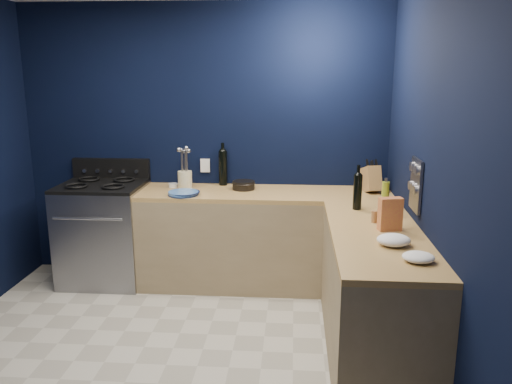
# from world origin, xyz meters

# --- Properties ---
(floor) EXTENTS (3.50, 3.50, 0.02)m
(floor) POSITION_xyz_m (0.00, 0.00, -0.01)
(floor) COLOR #AEA898
(floor) RESTS_ON ground
(wall_back) EXTENTS (3.50, 0.02, 2.60)m
(wall_back) POSITION_xyz_m (0.00, 1.76, 1.30)
(wall_back) COLOR black
(wall_back) RESTS_ON ground
(wall_right) EXTENTS (0.02, 3.50, 2.60)m
(wall_right) POSITION_xyz_m (1.76, 0.00, 1.30)
(wall_right) COLOR black
(wall_right) RESTS_ON ground
(wall_front) EXTENTS (3.50, 0.02, 2.60)m
(wall_front) POSITION_xyz_m (0.00, -1.76, 1.30)
(wall_front) COLOR black
(wall_front) RESTS_ON ground
(cab_back) EXTENTS (2.30, 0.63, 0.86)m
(cab_back) POSITION_xyz_m (0.60, 1.44, 0.43)
(cab_back) COLOR #8F7A58
(cab_back) RESTS_ON floor
(top_back) EXTENTS (2.30, 0.63, 0.04)m
(top_back) POSITION_xyz_m (0.60, 1.44, 0.88)
(top_back) COLOR brown
(top_back) RESTS_ON cab_back
(cab_right) EXTENTS (0.63, 1.67, 0.86)m
(cab_right) POSITION_xyz_m (1.44, 0.29, 0.43)
(cab_right) COLOR #8F7A58
(cab_right) RESTS_ON floor
(top_right) EXTENTS (0.63, 1.67, 0.04)m
(top_right) POSITION_xyz_m (1.44, 0.29, 0.88)
(top_right) COLOR brown
(top_right) RESTS_ON cab_right
(gas_range) EXTENTS (0.76, 0.66, 0.92)m
(gas_range) POSITION_xyz_m (-0.93, 1.42, 0.46)
(gas_range) COLOR gray
(gas_range) RESTS_ON floor
(oven_door) EXTENTS (0.59, 0.02, 0.42)m
(oven_door) POSITION_xyz_m (-0.93, 1.10, 0.45)
(oven_door) COLOR black
(oven_door) RESTS_ON gas_range
(cooktop) EXTENTS (0.76, 0.66, 0.03)m
(cooktop) POSITION_xyz_m (-0.93, 1.42, 0.94)
(cooktop) COLOR black
(cooktop) RESTS_ON gas_range
(backguard) EXTENTS (0.76, 0.06, 0.20)m
(backguard) POSITION_xyz_m (-0.93, 1.72, 1.04)
(backguard) COLOR black
(backguard) RESTS_ON gas_range
(spice_panel) EXTENTS (0.02, 0.28, 0.38)m
(spice_panel) POSITION_xyz_m (1.74, 0.55, 1.18)
(spice_panel) COLOR gray
(spice_panel) RESTS_ON wall_right
(wall_outlet) EXTENTS (0.09, 0.02, 0.13)m
(wall_outlet) POSITION_xyz_m (0.00, 1.74, 1.08)
(wall_outlet) COLOR white
(wall_outlet) RESTS_ON wall_back
(plate_stack) EXTENTS (0.34, 0.34, 0.03)m
(plate_stack) POSITION_xyz_m (-0.12, 1.25, 0.92)
(plate_stack) COLOR #2C519D
(plate_stack) RESTS_ON top_back
(ramekin) EXTENTS (0.10, 0.10, 0.03)m
(ramekin) POSITION_xyz_m (-0.28, 1.56, 0.92)
(ramekin) COLOR white
(ramekin) RESTS_ON top_back
(utensil_crock) EXTENTS (0.17, 0.17, 0.17)m
(utensil_crock) POSITION_xyz_m (-0.16, 1.51, 0.98)
(utensil_crock) COLOR beige
(utensil_crock) RESTS_ON top_back
(wine_bottle_back) EXTENTS (0.09, 0.09, 0.33)m
(wine_bottle_back) POSITION_xyz_m (0.18, 1.69, 1.07)
(wine_bottle_back) COLOR black
(wine_bottle_back) RESTS_ON top_back
(lemon_basket) EXTENTS (0.26, 0.26, 0.08)m
(lemon_basket) POSITION_xyz_m (0.40, 1.52, 0.94)
(lemon_basket) COLOR black
(lemon_basket) RESTS_ON top_back
(knife_block) EXTENTS (0.18, 0.29, 0.28)m
(knife_block) POSITION_xyz_m (1.56, 1.52, 1.01)
(knife_block) COLOR olive
(knife_block) RESTS_ON top_back
(wine_bottle_right) EXTENTS (0.09, 0.09, 0.28)m
(wine_bottle_right) POSITION_xyz_m (1.37, 0.89, 1.04)
(wine_bottle_right) COLOR black
(wine_bottle_right) RESTS_ON top_right
(oil_bottle) EXTENTS (0.07, 0.07, 0.25)m
(oil_bottle) POSITION_xyz_m (1.57, 0.78, 1.02)
(oil_bottle) COLOR olive
(oil_bottle) RESTS_ON top_right
(spice_jar_near) EXTENTS (0.05, 0.05, 0.09)m
(spice_jar_near) POSITION_xyz_m (1.50, 0.58, 0.95)
(spice_jar_near) COLOR olive
(spice_jar_near) RESTS_ON top_right
(spice_jar_far) EXTENTS (0.05, 0.05, 0.09)m
(spice_jar_far) POSITION_xyz_m (1.45, 0.53, 0.94)
(spice_jar_far) COLOR olive
(spice_jar_far) RESTS_ON top_right
(crouton_bag) EXTENTS (0.17, 0.11, 0.23)m
(crouton_bag) POSITION_xyz_m (1.53, 0.35, 1.02)
(crouton_bag) COLOR #B3263E
(crouton_bag) RESTS_ON top_right
(towel_front) EXTENTS (0.24, 0.21, 0.07)m
(towel_front) POSITION_xyz_m (1.49, 0.02, 0.94)
(towel_front) COLOR white
(towel_front) RESTS_ON top_right
(towel_end) EXTENTS (0.21, 0.19, 0.06)m
(towel_end) POSITION_xyz_m (1.59, -0.25, 0.93)
(towel_end) COLOR white
(towel_end) RESTS_ON top_right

